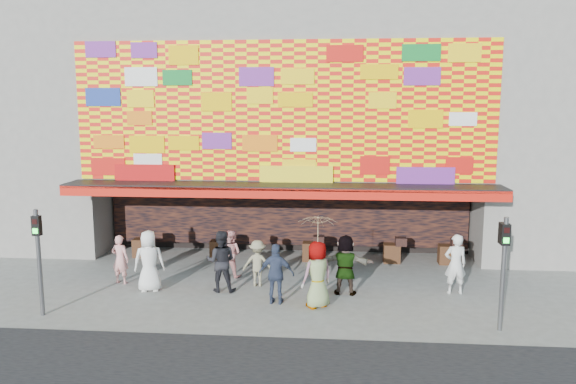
{
  "coord_description": "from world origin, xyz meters",
  "views": [
    {
      "loc": [
        1.88,
        -15.78,
        5.85
      ],
      "look_at": [
        0.37,
        2.0,
        3.01
      ],
      "focal_mm": 35.0,
      "sensor_mm": 36.0,
      "label": 1
    }
  ],
  "objects_px": {
    "ped_i": "(230,253)",
    "ped_c": "(221,261)",
    "ped_f": "(345,265)",
    "signal_left": "(38,250)",
    "ped_g": "(317,275)",
    "ped_a": "(149,261)",
    "signal_right": "(504,261)",
    "parasol": "(318,233)",
    "ped_e": "(276,274)",
    "ped_d": "(258,263)",
    "ped_h": "(455,264)",
    "ped_b": "(120,259)"
  },
  "relations": [
    {
      "from": "ped_c",
      "to": "ped_h",
      "type": "distance_m",
      "value": 7.26
    },
    {
      "from": "ped_g",
      "to": "ped_h",
      "type": "height_order",
      "value": "ped_g"
    },
    {
      "from": "ped_c",
      "to": "signal_right",
      "type": "bearing_deg",
      "value": 163.01
    },
    {
      "from": "signal_right",
      "to": "ped_b",
      "type": "height_order",
      "value": "signal_right"
    },
    {
      "from": "ped_c",
      "to": "ped_f",
      "type": "relative_size",
      "value": 1.04
    },
    {
      "from": "ped_c",
      "to": "ped_d",
      "type": "relative_size",
      "value": 1.29
    },
    {
      "from": "ped_a",
      "to": "ped_f",
      "type": "bearing_deg",
      "value": 167.75
    },
    {
      "from": "ped_c",
      "to": "ped_e",
      "type": "distance_m",
      "value": 2.07
    },
    {
      "from": "signal_right",
      "to": "ped_i",
      "type": "relative_size",
      "value": 1.87
    },
    {
      "from": "ped_c",
      "to": "ped_f",
      "type": "height_order",
      "value": "ped_c"
    },
    {
      "from": "ped_g",
      "to": "signal_right",
      "type": "bearing_deg",
      "value": 129.96
    },
    {
      "from": "ped_i",
      "to": "parasol",
      "type": "height_order",
      "value": "parasol"
    },
    {
      "from": "ped_d",
      "to": "signal_left",
      "type": "bearing_deg",
      "value": 27.96
    },
    {
      "from": "ped_b",
      "to": "ped_g",
      "type": "height_order",
      "value": "ped_g"
    },
    {
      "from": "ped_e",
      "to": "ped_f",
      "type": "relative_size",
      "value": 0.96
    },
    {
      "from": "ped_f",
      "to": "signal_right",
      "type": "bearing_deg",
      "value": 153.52
    },
    {
      "from": "ped_f",
      "to": "ped_h",
      "type": "bearing_deg",
      "value": -168.93
    },
    {
      "from": "signal_left",
      "to": "ped_i",
      "type": "distance_m",
      "value": 6.12
    },
    {
      "from": "signal_left",
      "to": "ped_c",
      "type": "height_order",
      "value": "signal_left"
    },
    {
      "from": "ped_f",
      "to": "ped_h",
      "type": "relative_size",
      "value": 1.0
    },
    {
      "from": "signal_right",
      "to": "ped_e",
      "type": "bearing_deg",
      "value": 166.23
    },
    {
      "from": "ped_b",
      "to": "ped_c",
      "type": "bearing_deg",
      "value": -177.48
    },
    {
      "from": "ped_g",
      "to": "ped_i",
      "type": "bearing_deg",
      "value": -76.67
    },
    {
      "from": "ped_d",
      "to": "parasol",
      "type": "height_order",
      "value": "parasol"
    },
    {
      "from": "ped_a",
      "to": "ped_g",
      "type": "distance_m",
      "value": 5.38
    },
    {
      "from": "ped_c",
      "to": "ped_i",
      "type": "distance_m",
      "value": 1.53
    },
    {
      "from": "ped_f",
      "to": "ped_i",
      "type": "relative_size",
      "value": 1.17
    },
    {
      "from": "ped_i",
      "to": "ped_c",
      "type": "bearing_deg",
      "value": 108.21
    },
    {
      "from": "ped_b",
      "to": "ped_g",
      "type": "xyz_separation_m",
      "value": [
        6.48,
        -1.63,
        0.16
      ]
    },
    {
      "from": "ped_d",
      "to": "ped_e",
      "type": "xyz_separation_m",
      "value": [
        0.78,
        -1.57,
        0.15
      ]
    },
    {
      "from": "ped_c",
      "to": "ped_a",
      "type": "bearing_deg",
      "value": 4.79
    },
    {
      "from": "parasol",
      "to": "ped_i",
      "type": "bearing_deg",
      "value": 138.62
    },
    {
      "from": "ped_a",
      "to": "parasol",
      "type": "height_order",
      "value": "parasol"
    },
    {
      "from": "ped_b",
      "to": "ped_i",
      "type": "height_order",
      "value": "ped_b"
    },
    {
      "from": "signal_left",
      "to": "ped_d",
      "type": "distance_m",
      "value": 6.49
    },
    {
      "from": "signal_left",
      "to": "signal_right",
      "type": "distance_m",
      "value": 12.4
    },
    {
      "from": "signal_right",
      "to": "parasol",
      "type": "height_order",
      "value": "signal_right"
    },
    {
      "from": "ped_a",
      "to": "signal_right",
      "type": "bearing_deg",
      "value": 153.1
    },
    {
      "from": "signal_left",
      "to": "parasol",
      "type": "bearing_deg",
      "value": 9.43
    },
    {
      "from": "ped_c",
      "to": "ped_g",
      "type": "bearing_deg",
      "value": 159.31
    },
    {
      "from": "signal_right",
      "to": "ped_g",
      "type": "distance_m",
      "value": 5.04
    },
    {
      "from": "signal_left",
      "to": "ped_g",
      "type": "distance_m",
      "value": 7.76
    },
    {
      "from": "signal_right",
      "to": "ped_c",
      "type": "relative_size",
      "value": 1.55
    },
    {
      "from": "ped_a",
      "to": "ped_d",
      "type": "relative_size",
      "value": 1.29
    },
    {
      "from": "signal_right",
      "to": "ped_c",
      "type": "height_order",
      "value": "signal_right"
    },
    {
      "from": "ped_c",
      "to": "ped_e",
      "type": "relative_size",
      "value": 1.08
    },
    {
      "from": "ped_c",
      "to": "ped_g",
      "type": "xyz_separation_m",
      "value": [
        3.04,
        -1.16,
        0.0
      ]
    },
    {
      "from": "signal_left",
      "to": "ped_e",
      "type": "relative_size",
      "value": 1.67
    },
    {
      "from": "signal_right",
      "to": "ped_a",
      "type": "height_order",
      "value": "signal_right"
    },
    {
      "from": "signal_left",
      "to": "ped_a",
      "type": "xyz_separation_m",
      "value": [
        2.32,
        2.24,
        -0.89
      ]
    }
  ]
}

